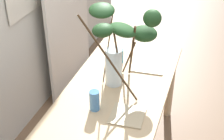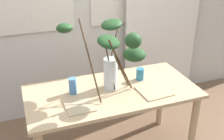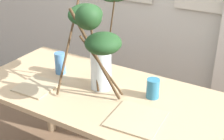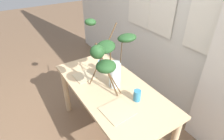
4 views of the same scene
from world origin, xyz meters
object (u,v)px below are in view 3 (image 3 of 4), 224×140
at_px(drinking_glass_blue_left, 60,63).
at_px(drinking_glass_blue_right, 153,88).
at_px(vase_with_branches, 96,34).
at_px(plate_square_right, 136,119).
at_px(plate_square_left, 37,87).
at_px(dining_table, 98,108).

bearing_deg(drinking_glass_blue_left, drinking_glass_blue_right, 2.58).
height_order(vase_with_branches, plate_square_right, vase_with_branches).
height_order(vase_with_branches, plate_square_left, vase_with_branches).
xyz_separation_m(dining_table, plate_square_right, (0.33, -0.14, 0.12)).
bearing_deg(vase_with_branches, drinking_glass_blue_right, 21.91).
relative_size(drinking_glass_blue_left, drinking_glass_blue_right, 1.25).
distance_m(drinking_glass_blue_left, drinking_glass_blue_right, 0.63).
distance_m(drinking_glass_blue_right, plate_square_left, 0.68).
height_order(dining_table, vase_with_branches, vase_with_branches).
xyz_separation_m(drinking_glass_blue_right, plate_square_left, (-0.63, -0.25, -0.05)).
distance_m(vase_with_branches, plate_square_right, 0.48).
distance_m(dining_table, plate_square_right, 0.38).
xyz_separation_m(plate_square_left, plate_square_right, (0.65, 0.01, -0.00)).
xyz_separation_m(vase_with_branches, plate_square_right, (0.31, -0.12, -0.35)).
relative_size(vase_with_branches, drinking_glass_blue_right, 6.26).
xyz_separation_m(vase_with_branches, drinking_glass_blue_right, (0.29, 0.12, -0.30)).
bearing_deg(plate_square_left, vase_with_branches, 21.35).
bearing_deg(vase_with_branches, plate_square_right, -21.06).
xyz_separation_m(drinking_glass_blue_right, plate_square_right, (0.02, -0.24, -0.05)).
bearing_deg(drinking_glass_blue_right, vase_with_branches, -158.09).
relative_size(drinking_glass_blue_left, plate_square_left, 0.65).
bearing_deg(drinking_glass_blue_left, plate_square_right, -17.83).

